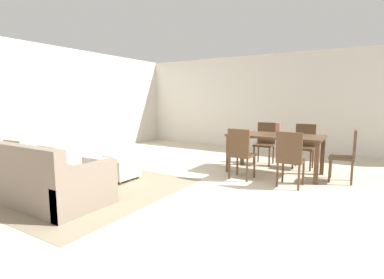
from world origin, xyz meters
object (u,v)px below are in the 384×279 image
at_px(couch, 36,180).
at_px(dining_chair_near_left, 240,151).
at_px(dining_chair_near_right, 290,156).
at_px(vase_centerpiece, 278,129).
at_px(dining_chair_far_left, 265,141).
at_px(book_on_ottoman, 111,156).
at_px(dining_table, 275,139).
at_px(ottoman_table, 112,166).
at_px(dining_chair_far_right, 304,143).
at_px(dining_chair_head_east, 348,153).

xyz_separation_m(couch, dining_chair_near_left, (2.11, 2.50, 0.23)).
height_order(dining_chair_near_right, vase_centerpiece, vase_centerpiece).
relative_size(dining_chair_far_left, book_on_ottoman, 3.54).
bearing_deg(dining_chair_near_right, dining_chair_near_left, 177.60).
bearing_deg(dining_table, ottoman_table, -141.70).
bearing_deg(dining_chair_far_right, dining_chair_near_right, -87.73).
xyz_separation_m(dining_table, dining_chair_far_right, (0.40, 0.78, -0.15)).
bearing_deg(dining_chair_near_left, book_on_ottoman, -151.24).
bearing_deg(ottoman_table, dining_chair_head_east, 27.84).
relative_size(couch, dining_chair_near_left, 2.36).
bearing_deg(vase_centerpiece, dining_chair_near_left, -121.73).
bearing_deg(dining_chair_head_east, dining_chair_far_right, 138.10).
xyz_separation_m(ottoman_table, dining_chair_far_right, (2.83, 2.69, 0.29)).
height_order(ottoman_table, dining_chair_far_left, dining_chair_far_left).
bearing_deg(ottoman_table, dining_chair_far_right, 43.61).
bearing_deg(book_on_ottoman, dining_table, 37.63).
bearing_deg(dining_chair_head_east, dining_table, -178.97).
xyz_separation_m(dining_table, dining_chair_far_left, (-0.43, 0.76, -0.15)).
xyz_separation_m(dining_chair_near_right, vase_centerpiece, (-0.41, 0.77, 0.36)).
height_order(dining_chair_far_left, dining_chair_head_east, same).
bearing_deg(dining_chair_near_right, couch, -140.34).
bearing_deg(dining_chair_head_east, couch, -138.76).
relative_size(ottoman_table, dining_chair_far_left, 1.02).
relative_size(dining_chair_far_right, vase_centerpiece, 3.99).
xyz_separation_m(dining_table, dining_chair_near_left, (-0.40, -0.77, -0.15)).
distance_m(dining_chair_far_left, vase_centerpiece, 0.99).
distance_m(couch, dining_chair_far_left, 4.54).
bearing_deg(book_on_ottoman, dining_chair_near_right, 20.45).
distance_m(dining_chair_near_left, vase_centerpiece, 0.94).
bearing_deg(dining_chair_head_east, dining_chair_near_left, -154.42).
bearing_deg(dining_chair_far_left, dining_table, -60.63).
height_order(couch, dining_chair_far_right, dining_chair_far_right).
bearing_deg(dining_table, dining_chair_far_left, 119.37).
height_order(dining_table, dining_chair_far_left, dining_chair_far_left).
bearing_deg(book_on_ottoman, dining_chair_far_right, 43.09).
bearing_deg(couch, dining_chair_head_east, 41.24).
relative_size(dining_table, vase_centerpiece, 7.54).
bearing_deg(ottoman_table, dining_chair_far_left, 53.25).
bearing_deg(dining_chair_near_right, dining_chair_far_right, 92.27).
height_order(couch, dining_chair_near_right, dining_chair_near_right).
bearing_deg(dining_chair_near_left, dining_table, 62.18).
distance_m(dining_table, dining_chair_far_right, 0.89).
distance_m(ottoman_table, dining_chair_far_right, 3.92).
xyz_separation_m(ottoman_table, vase_centerpiece, (2.48, 1.89, 0.65)).
relative_size(couch, vase_centerpiece, 9.42).
relative_size(dining_chair_head_east, book_on_ottoman, 3.54).
height_order(dining_chair_far_right, vase_centerpiece, vase_centerpiece).
bearing_deg(dining_chair_far_right, dining_chair_far_left, -178.78).
xyz_separation_m(dining_chair_far_right, book_on_ottoman, (-2.85, -2.67, -0.10)).
relative_size(dining_chair_near_right, book_on_ottoman, 3.54).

